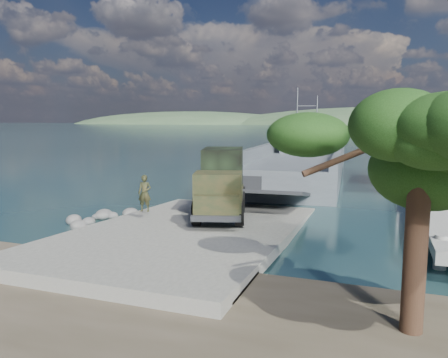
{
  "coord_description": "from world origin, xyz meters",
  "views": [
    {
      "loc": [
        9.0,
        -20.8,
        5.94
      ],
      "look_at": [
        -0.7,
        6.0,
        2.07
      ],
      "focal_mm": 35.0,
      "sensor_mm": 36.0,
      "label": 1
    }
  ],
  "objects_px": {
    "soldier": "(145,200)",
    "military_truck": "(222,182)",
    "overhang_tree": "(400,142)",
    "sailboat_far": "(443,167)",
    "landing_craft": "(296,169)",
    "pier": "(432,173)"
  },
  "relations": [
    {
      "from": "military_truck",
      "to": "sailboat_far",
      "type": "relative_size",
      "value": 1.45
    },
    {
      "from": "soldier",
      "to": "landing_craft",
      "type": "bearing_deg",
      "value": 70.36
    },
    {
      "from": "military_truck",
      "to": "overhang_tree",
      "type": "distance_m",
      "value": 14.59
    },
    {
      "from": "military_truck",
      "to": "overhang_tree",
      "type": "height_order",
      "value": "overhang_tree"
    },
    {
      "from": "pier",
      "to": "soldier",
      "type": "bearing_deg",
      "value": -130.95
    },
    {
      "from": "soldier",
      "to": "military_truck",
      "type": "bearing_deg",
      "value": 24.05
    },
    {
      "from": "soldier",
      "to": "overhang_tree",
      "type": "bearing_deg",
      "value": -44.55
    },
    {
      "from": "landing_craft",
      "to": "overhang_tree",
      "type": "bearing_deg",
      "value": -78.83
    },
    {
      "from": "pier",
      "to": "overhang_tree",
      "type": "xyz_separation_m",
      "value": [
        -3.55,
        -27.22,
        3.77
      ]
    },
    {
      "from": "pier",
      "to": "overhang_tree",
      "type": "relative_size",
      "value": 5.96
    },
    {
      "from": "sailboat_far",
      "to": "overhang_tree",
      "type": "height_order",
      "value": "overhang_tree"
    },
    {
      "from": "landing_craft",
      "to": "soldier",
      "type": "bearing_deg",
      "value": -102.83
    },
    {
      "from": "landing_craft",
      "to": "pier",
      "type": "bearing_deg",
      "value": -28.52
    },
    {
      "from": "military_truck",
      "to": "sailboat_far",
      "type": "bearing_deg",
      "value": 48.95
    },
    {
      "from": "pier",
      "to": "military_truck",
      "type": "distance_m",
      "value": 20.53
    },
    {
      "from": "pier",
      "to": "soldier",
      "type": "xyz_separation_m",
      "value": [
        -16.22,
        -18.7,
        -0.08
      ]
    },
    {
      "from": "military_truck",
      "to": "soldier",
      "type": "relative_size",
      "value": 4.11
    },
    {
      "from": "pier",
      "to": "soldier",
      "type": "distance_m",
      "value": 24.75
    },
    {
      "from": "pier",
      "to": "overhang_tree",
      "type": "bearing_deg",
      "value": -97.42
    },
    {
      "from": "overhang_tree",
      "to": "military_truck",
      "type": "bearing_deg",
      "value": 129.39
    },
    {
      "from": "pier",
      "to": "landing_craft",
      "type": "xyz_separation_m",
      "value": [
        -12.35,
        5.68,
        -0.72
      ]
    },
    {
      "from": "pier",
      "to": "military_truck",
      "type": "xyz_separation_m",
      "value": [
        -12.6,
        -16.19,
        0.76
      ]
    }
  ]
}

